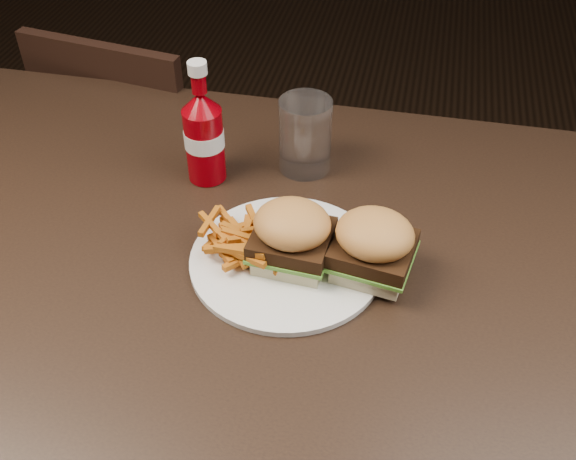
% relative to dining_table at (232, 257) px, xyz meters
% --- Properties ---
extents(dining_table, '(1.20, 0.80, 0.04)m').
position_rel_dining_table_xyz_m(dining_table, '(0.00, 0.00, 0.00)').
color(dining_table, black).
rests_on(dining_table, ground).
extents(chair_far, '(0.41, 0.41, 0.03)m').
position_rel_dining_table_xyz_m(chair_far, '(-0.35, 0.58, -0.30)').
color(chair_far, black).
rests_on(chair_far, ground).
extents(plate, '(0.26, 0.26, 0.01)m').
position_rel_dining_table_xyz_m(plate, '(0.08, -0.01, 0.03)').
color(plate, white).
rests_on(plate, dining_table).
extents(sandwich_half_a, '(0.10, 0.09, 0.02)m').
position_rel_dining_table_xyz_m(sandwich_half_a, '(0.09, -0.02, 0.04)').
color(sandwich_half_a, beige).
rests_on(sandwich_half_a, plate).
extents(sandwich_half_b, '(0.10, 0.10, 0.02)m').
position_rel_dining_table_xyz_m(sandwich_half_b, '(0.19, -0.01, 0.04)').
color(sandwich_half_b, beige).
rests_on(sandwich_half_b, plate).
extents(fries_pile, '(0.14, 0.14, 0.04)m').
position_rel_dining_table_xyz_m(fries_pile, '(0.02, -0.01, 0.05)').
color(fries_pile, '#B35413').
rests_on(fries_pile, plate).
extents(ketchup_bottle, '(0.07, 0.07, 0.12)m').
position_rel_dining_table_xyz_m(ketchup_bottle, '(-0.08, 0.15, 0.08)').
color(ketchup_bottle, '#7D0008').
rests_on(ketchup_bottle, dining_table).
extents(tumbler, '(0.10, 0.10, 0.13)m').
position_rel_dining_table_xyz_m(tumbler, '(0.06, 0.21, 0.08)').
color(tumbler, white).
rests_on(tumbler, dining_table).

